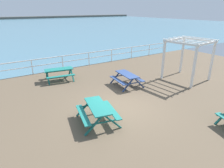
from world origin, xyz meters
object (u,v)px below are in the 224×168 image
at_px(picnic_table_far_left, 59,72).
at_px(lattice_pergola, 189,50).
at_px(picnic_table_near_right, 127,77).
at_px(picnic_table_near_left, 98,109).

bearing_deg(picnic_table_far_left, lattice_pergola, -22.86).
xyz_separation_m(picnic_table_near_right, lattice_pergola, (4.04, -1.24, 1.41)).
distance_m(picnic_table_near_left, lattice_pergola, 7.88).
bearing_deg(picnic_table_near_left, picnic_table_near_right, -40.48).
bearing_deg(lattice_pergola, picnic_table_near_right, 157.22).
distance_m(picnic_table_near_right, picnic_table_far_left, 4.57).
relative_size(picnic_table_far_left, lattice_pergola, 0.73).
xyz_separation_m(picnic_table_near_right, picnic_table_far_left, (-3.15, 3.31, 0.00)).
height_order(picnic_table_near_left, picnic_table_far_left, same).
relative_size(picnic_table_near_right, picnic_table_far_left, 0.97).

